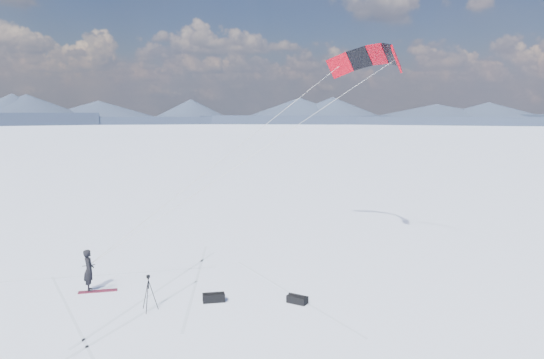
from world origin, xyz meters
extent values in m
plane|color=white|center=(0.00, 0.00, 0.00)|extent=(1800.00, 1800.00, 0.00)
cube|color=#1F293B|center=(175.02, 267.89, 2.55)|extent=(150.19, 119.71, 5.09)
cone|color=#1F293B|center=(175.02, 267.89, 5.09)|extent=(88.58, 88.58, 8.00)
cube|color=#1F293B|center=(78.56, 310.21, 2.55)|extent=(156.46, 80.45, 5.09)
cone|color=#1F293B|center=(78.56, 310.21, 5.09)|extent=(77.75, 77.75, 8.00)
cube|color=#1F293B|center=(-26.43, 318.91, 2.55)|extent=(153.20, 57.23, 5.09)
cone|color=#1F293B|center=(-26.43, 318.91, 5.09)|extent=(69.07, 69.07, 8.00)
cube|color=#AEBCD2|center=(-5.00, -4.00, 0.00)|extent=(6.00, 0.12, 0.01)
cube|color=#AEBCD2|center=(-3.30, -1.70, 0.00)|extent=(3.52, 7.29, 0.01)
cube|color=#AEBCD2|center=(-1.60, 0.60, 0.00)|extent=(6.45, 7.79, 0.01)
cube|color=#AEBCD2|center=(0.10, 2.90, 0.00)|extent=(11.66, 3.07, 0.01)
cube|color=#AEBCD2|center=(1.80, -2.80, 0.00)|extent=(1.27, 5.91, 0.01)
cube|color=#AEBCD2|center=(3.50, -0.50, 0.00)|extent=(6.52, 4.83, 0.01)
imported|color=black|center=(-3.40, 1.89, 0.00)|extent=(0.57, 0.73, 1.79)
cube|color=maroon|center=(-3.04, 1.70, 0.02)|extent=(1.59, 0.40, 0.04)
cylinder|color=black|center=(-0.63, -0.83, 0.60)|extent=(0.37, 0.12, 1.21)
cylinder|color=black|center=(-0.92, -0.75, 0.60)|extent=(0.28, 0.29, 1.21)
cylinder|color=black|center=(-0.85, -1.04, 0.60)|extent=(0.13, 0.37, 1.21)
cylinder|color=black|center=(-0.80, -0.87, 1.04)|extent=(0.03, 0.03, 0.34)
cube|color=black|center=(-0.80, -0.87, 1.26)|extent=(0.08, 0.08, 0.05)
cube|color=black|center=(-0.80, -0.87, 1.34)|extent=(0.14, 0.11, 0.10)
cylinder|color=black|center=(-0.80, -0.79, 1.34)|extent=(0.07, 0.10, 0.07)
cube|color=black|center=(1.69, -0.33, 0.16)|extent=(0.88, 0.43, 0.33)
cylinder|color=black|center=(1.69, -0.33, 0.35)|extent=(0.83, 0.10, 0.08)
cube|color=black|center=(4.93, -1.08, 0.15)|extent=(0.85, 0.82, 0.30)
cylinder|color=black|center=(4.93, -1.08, 0.32)|extent=(0.63, 0.58, 0.09)
cube|color=#AC0412|center=(11.34, 4.89, 10.17)|extent=(1.03, 1.35, 1.50)
cube|color=black|center=(11.50, 6.08, 10.52)|extent=(0.70, 1.44, 1.29)
cube|color=#AC0412|center=(11.25, 7.32, 10.64)|extent=(1.08, 1.41, 1.06)
cube|color=black|center=(10.63, 8.43, 10.52)|extent=(1.40, 1.22, 1.29)
cube|color=#AC0412|center=(9.73, 9.22, 10.17)|extent=(1.61, 0.88, 1.50)
cylinder|color=#9C9C9C|center=(3.97, 3.39, 5.64)|extent=(14.75, 3.02, 9.09)
cylinder|color=#9C9C9C|center=(3.17, 5.56, 5.64)|extent=(13.15, 7.35, 9.09)
cylinder|color=black|center=(-3.40, 1.89, 1.10)|extent=(0.53, 0.22, 0.03)
camera|label=1|loc=(0.42, -20.76, 7.49)|focal=35.00mm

